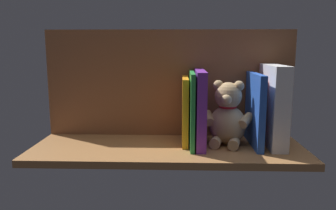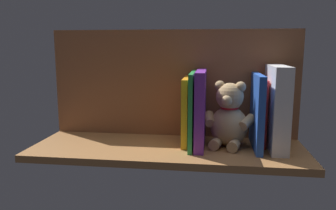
% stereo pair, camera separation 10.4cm
% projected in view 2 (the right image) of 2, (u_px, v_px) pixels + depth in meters
% --- Properties ---
extents(ground_plane, '(0.86, 0.32, 0.02)m').
position_uv_depth(ground_plane, '(168.00, 149.00, 1.07)').
color(ground_plane, '#9E6B3D').
extents(shelf_back_panel, '(0.86, 0.02, 0.37)m').
position_uv_depth(shelf_back_panel, '(173.00, 84.00, 1.17)').
color(shelf_back_panel, brown).
rests_on(shelf_back_panel, ground_plane).
extents(dictionary_thick_white, '(0.05, 0.20, 0.26)m').
position_uv_depth(dictionary_thick_white, '(277.00, 108.00, 1.02)').
color(dictionary_thick_white, white).
rests_on(dictionary_thick_white, ground_plane).
extents(book_0, '(0.01, 0.13, 0.21)m').
position_uv_depth(book_0, '(262.00, 112.00, 1.07)').
color(book_0, red).
rests_on(book_0, ground_plane).
extents(book_1, '(0.02, 0.21, 0.23)m').
position_uv_depth(book_1, '(257.00, 111.00, 1.03)').
color(book_1, blue).
rests_on(book_1, ground_plane).
extents(teddy_bear, '(0.16, 0.15, 0.21)m').
position_uv_depth(teddy_bear, '(229.00, 118.00, 1.05)').
color(teddy_bear, tan).
rests_on(teddy_bear, ground_plane).
extents(book_2, '(0.03, 0.21, 0.24)m').
position_uv_depth(book_2, '(201.00, 109.00, 1.05)').
color(book_2, purple).
rests_on(book_2, ground_plane).
extents(book_3, '(0.01, 0.21, 0.24)m').
position_uv_depth(book_3, '(192.00, 109.00, 1.05)').
color(book_3, green).
rests_on(book_3, ground_plane).
extents(book_4, '(0.02, 0.17, 0.22)m').
position_uv_depth(book_4, '(186.00, 111.00, 1.08)').
color(book_4, orange).
rests_on(book_4, ground_plane).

